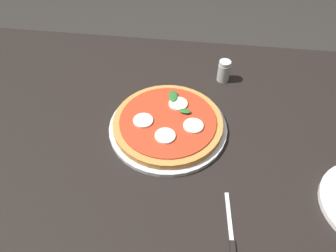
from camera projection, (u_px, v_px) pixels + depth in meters
name	position (u px, v px, depth m)	size (l,w,h in m)	color
ground_plane	(171.00, 249.00, 1.37)	(6.00, 6.00, 0.00)	#2D2B28
dining_table	(173.00, 161.00, 0.90)	(1.47, 0.94, 0.73)	black
serving_tray	(168.00, 127.00, 0.86)	(0.32, 0.32, 0.01)	silver
pizza	(168.00, 122.00, 0.85)	(0.29, 0.29, 0.03)	#C6843F
knife	(232.00, 243.00, 0.65)	(0.03, 0.19, 0.01)	black
pepper_shaker	(224.00, 71.00, 0.98)	(0.04, 0.04, 0.07)	#B2B7AD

